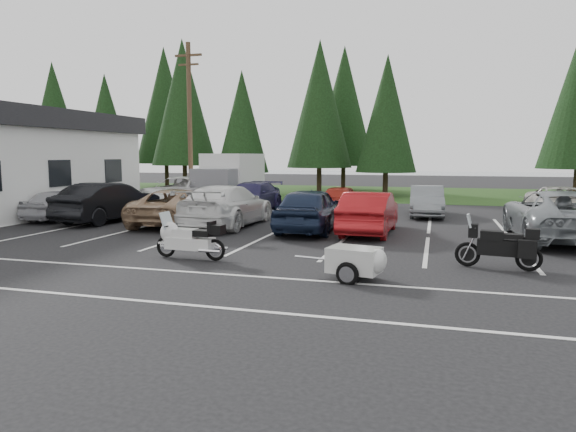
{
  "coord_description": "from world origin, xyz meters",
  "views": [
    {
      "loc": [
        3.42,
        -14.48,
        2.8
      ],
      "look_at": [
        -0.63,
        -0.5,
        1.08
      ],
      "focal_mm": 32.0,
      "sensor_mm": 36.0,
      "label": 1
    }
  ],
  "objects_px": {
    "car_far_3": "(427,201)",
    "adventure_motorcycle": "(498,242)",
    "car_far_0": "(180,192)",
    "car_far_2": "(338,200)",
    "car_near_0": "(62,204)",
    "car_near_2": "(178,207)",
    "car_far_1": "(251,197)",
    "box_truck": "(227,179)",
    "car_near_5": "(369,213)",
    "car_near_3": "(227,206)",
    "touring_motorcycle": "(190,236)",
    "car_far_4": "(562,204)",
    "car_near_6": "(558,215)",
    "car_near_1": "(109,202)",
    "cargo_trailer": "(354,263)",
    "utility_pole": "(190,121)",
    "car_near_4": "(310,209)"
  },
  "relations": [
    {
      "from": "car_near_3",
      "to": "cargo_trailer",
      "type": "height_order",
      "value": "car_near_3"
    },
    {
      "from": "box_truck",
      "to": "car_near_6",
      "type": "distance_m",
      "value": 17.47
    },
    {
      "from": "car_far_0",
      "to": "car_far_1",
      "type": "relative_size",
      "value": 1.19
    },
    {
      "from": "car_near_3",
      "to": "car_near_5",
      "type": "bearing_deg",
      "value": 175.88
    },
    {
      "from": "utility_pole",
      "to": "car_near_4",
      "type": "xyz_separation_m",
      "value": [
        8.97,
        -8.18,
        -3.88
      ]
    },
    {
      "from": "car_near_2",
      "to": "car_far_0",
      "type": "xyz_separation_m",
      "value": [
        -3.19,
        6.23,
        0.1
      ]
    },
    {
      "from": "box_truck",
      "to": "car_far_4",
      "type": "height_order",
      "value": "box_truck"
    },
    {
      "from": "adventure_motorcycle",
      "to": "car_far_3",
      "type": "bearing_deg",
      "value": 107.93
    },
    {
      "from": "box_truck",
      "to": "car_far_4",
      "type": "xyz_separation_m",
      "value": [
        16.67,
        -2.39,
        -0.73
      ]
    },
    {
      "from": "utility_pole",
      "to": "car_near_3",
      "type": "height_order",
      "value": "utility_pole"
    },
    {
      "from": "car_far_3",
      "to": "adventure_motorcycle",
      "type": "xyz_separation_m",
      "value": [
        1.92,
        -11.04,
        -0.01
      ]
    },
    {
      "from": "car_near_3",
      "to": "car_far_2",
      "type": "height_order",
      "value": "car_near_3"
    },
    {
      "from": "car_near_1",
      "to": "car_far_4",
      "type": "bearing_deg",
      "value": -156.63
    },
    {
      "from": "car_near_2",
      "to": "car_far_1",
      "type": "distance_m",
      "value": 5.71
    },
    {
      "from": "box_truck",
      "to": "car_near_1",
      "type": "height_order",
      "value": "box_truck"
    },
    {
      "from": "car_far_3",
      "to": "cargo_trailer",
      "type": "relative_size",
      "value": 2.58
    },
    {
      "from": "adventure_motorcycle",
      "to": "utility_pole",
      "type": "bearing_deg",
      "value": 146.96
    },
    {
      "from": "car_near_0",
      "to": "car_near_3",
      "type": "xyz_separation_m",
      "value": [
        7.75,
        0.07,
        0.14
      ]
    },
    {
      "from": "utility_pole",
      "to": "car_near_6",
      "type": "relative_size",
      "value": 1.49
    },
    {
      "from": "car_near_3",
      "to": "touring_motorcycle",
      "type": "distance_m",
      "value": 6.52
    },
    {
      "from": "car_far_1",
      "to": "utility_pole",
      "type": "bearing_deg",
      "value": 154.72
    },
    {
      "from": "car_near_5",
      "to": "adventure_motorcycle",
      "type": "relative_size",
      "value": 2.05
    },
    {
      "from": "car_far_3",
      "to": "car_far_4",
      "type": "relative_size",
      "value": 0.82
    },
    {
      "from": "car_far_4",
      "to": "cargo_trailer",
      "type": "height_order",
      "value": "car_far_4"
    },
    {
      "from": "car_near_3",
      "to": "car_near_4",
      "type": "relative_size",
      "value": 1.17
    },
    {
      "from": "car_near_2",
      "to": "car_far_3",
      "type": "height_order",
      "value": "car_near_2"
    },
    {
      "from": "car_far_3",
      "to": "adventure_motorcycle",
      "type": "height_order",
      "value": "car_far_3"
    },
    {
      "from": "car_far_3",
      "to": "car_far_1",
      "type": "bearing_deg",
      "value": 179.85
    },
    {
      "from": "box_truck",
      "to": "car_near_2",
      "type": "distance_m",
      "value": 8.54
    },
    {
      "from": "car_near_1",
      "to": "touring_motorcycle",
      "type": "bearing_deg",
      "value": 143.9
    },
    {
      "from": "car_far_1",
      "to": "car_far_3",
      "type": "height_order",
      "value": "car_far_1"
    },
    {
      "from": "car_near_1",
      "to": "car_far_1",
      "type": "relative_size",
      "value": 1.0
    },
    {
      "from": "utility_pole",
      "to": "car_far_1",
      "type": "height_order",
      "value": "utility_pole"
    },
    {
      "from": "car_near_1",
      "to": "car_near_3",
      "type": "xyz_separation_m",
      "value": [
        5.4,
        0.04,
        -0.01
      ]
    },
    {
      "from": "car_far_4",
      "to": "car_near_3",
      "type": "bearing_deg",
      "value": -156.7
    },
    {
      "from": "car_far_0",
      "to": "car_far_3",
      "type": "relative_size",
      "value": 1.42
    },
    {
      "from": "car_near_5",
      "to": "touring_motorcycle",
      "type": "distance_m",
      "value": 7.21
    },
    {
      "from": "adventure_motorcycle",
      "to": "cargo_trailer",
      "type": "bearing_deg",
      "value": -138.54
    },
    {
      "from": "car_near_6",
      "to": "touring_motorcycle",
      "type": "height_order",
      "value": "car_near_6"
    },
    {
      "from": "car_near_0",
      "to": "car_near_2",
      "type": "height_order",
      "value": "car_near_2"
    },
    {
      "from": "car_near_0",
      "to": "cargo_trailer",
      "type": "relative_size",
      "value": 2.45
    },
    {
      "from": "car_far_0",
      "to": "car_far_2",
      "type": "bearing_deg",
      "value": -2.73
    },
    {
      "from": "car_near_6",
      "to": "utility_pole",
      "type": "bearing_deg",
      "value": -26.42
    },
    {
      "from": "car_near_2",
      "to": "car_near_5",
      "type": "height_order",
      "value": "car_near_5"
    },
    {
      "from": "car_near_2",
      "to": "cargo_trailer",
      "type": "height_order",
      "value": "car_near_2"
    },
    {
      "from": "car_near_1",
      "to": "car_near_3",
      "type": "bearing_deg",
      "value": -173.71
    },
    {
      "from": "car_near_4",
      "to": "cargo_trailer",
      "type": "relative_size",
      "value": 2.94
    },
    {
      "from": "car_near_6",
      "to": "car_far_4",
      "type": "xyz_separation_m",
      "value": [
        1.36,
        6.02,
        -0.12
      ]
    },
    {
      "from": "box_truck",
      "to": "car_near_0",
      "type": "xyz_separation_m",
      "value": [
        -4.29,
        -8.29,
        -0.76
      ]
    },
    {
      "from": "car_near_1",
      "to": "car_near_5",
      "type": "height_order",
      "value": "car_near_1"
    }
  ]
}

